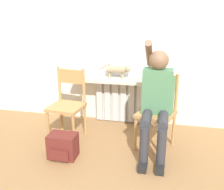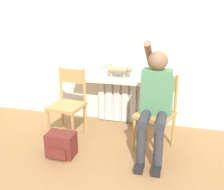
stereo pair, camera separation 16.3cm
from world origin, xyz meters
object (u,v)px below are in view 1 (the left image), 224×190
Objects in this scene: cat at (119,69)px; backpack at (63,146)px; person at (157,97)px; chair_left at (68,104)px; chair_right at (157,111)px.

backpack is (-0.44, -1.06, -0.68)m from cat.
person reaches higher than backpack.
chair_left is 0.60m from backpack.
chair_left and chair_right have the same top height.
chair_right is 2.87× the size of backpack.
cat is at bearing 129.35° from person.
chair_right is 1.93× the size of cat.
chair_right is at bearing 25.61° from backpack.
cat is (-0.57, 0.69, 0.14)m from person.
backpack is at bearing -71.04° from chair_left.
chair_left is 1.93× the size of cat.
person is at bearing -78.27° from chair_right.
chair_left reaches higher than cat.
cat reaches higher than backpack.
cat is at bearing 51.97° from chair_left.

